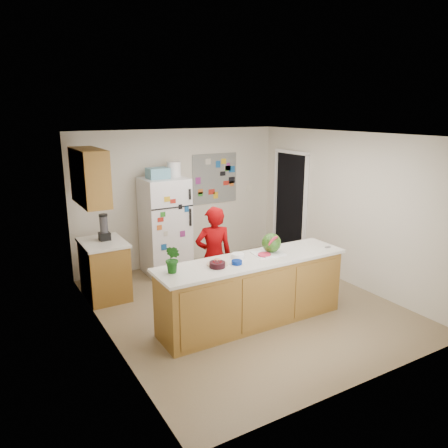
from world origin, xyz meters
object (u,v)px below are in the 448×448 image
watermelon (271,243)px  cherry_bowl (217,265)px  person (214,256)px  refrigerator (165,226)px

watermelon → cherry_bowl: size_ratio=1.32×
watermelon → cherry_bowl: bearing=-172.5°
person → watermelon: (0.51, -0.70, 0.32)m
refrigerator → person: size_ratio=1.13×
person → watermelon: size_ratio=5.65×
person → cherry_bowl: (-0.40, -0.82, 0.21)m
refrigerator → cherry_bowl: 2.45m
refrigerator → person: refrigerator is taller
cherry_bowl → watermelon: bearing=7.5°
person → refrigerator: bearing=-70.6°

